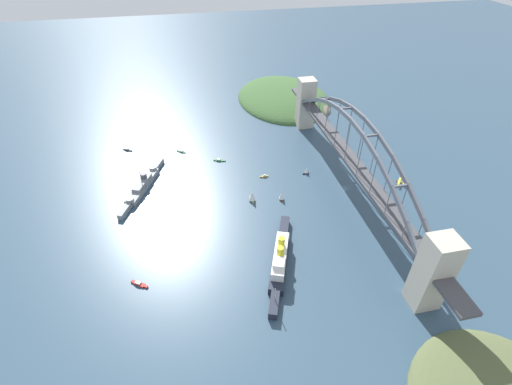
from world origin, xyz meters
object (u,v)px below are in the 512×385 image
Objects in this scene: seaplane_second_in_formation at (411,233)px; small_boat_1 at (127,150)px; small_boat_4 at (219,160)px; small_boat_6 at (252,196)px; small_boat_0 at (264,176)px; small_boat_7 at (282,196)px; harbor_arch_bridge at (350,160)px; ocean_liner at (280,258)px; seaplane_taxiing_near_bridge at (400,182)px; small_boat_3 at (139,284)px; naval_cruiser at (143,185)px; small_boat_5 at (307,171)px; small_boat_2 at (181,151)px.

small_boat_1 is at bearing 51.95° from seaplane_second_in_formation.
small_boat_4 is 68.75m from small_boat_6.
small_boat_0 is 0.95× the size of small_boat_7.
small_boat_7 is at bearing 93.56° from harbor_arch_bridge.
ocean_liner is 69.94m from small_boat_7.
seaplane_taxiing_near_bridge reaches higher than small_boat_3.
small_boat_3 is (1.74, 93.41, -4.63)m from ocean_liner.
small_boat_4 is at bearing -27.20° from small_boat_3.
harbor_arch_bridge is 186.62m from small_boat_3.
seaplane_second_in_formation is 130.56m from small_boat_0.
harbor_arch_bridge is at bearing -67.99° from small_boat_3.
naval_cruiser reaches higher than small_boat_4.
small_boat_5 is 63.39m from small_boat_6.
small_boat_3 is 1.07× the size of small_boat_6.
seaplane_second_in_formation is 1.74× the size of small_boat_5.
harbor_arch_bridge reaches higher than seaplane_taxiing_near_bridge.
harbor_arch_bridge reaches higher than naval_cruiser.
small_boat_0 is (30.88, 65.20, -28.53)m from harbor_arch_bridge.
small_boat_5 is at bearing -93.98° from small_boat_0.
harbor_arch_bridge reaches higher than small_boat_4.
seaplane_taxiing_near_bridge is at bearing -100.73° from naval_cruiser.
small_boat_4 is at bearing -124.00° from small_boat_2.
small_boat_6 is (-37.34, -89.01, 1.73)m from naval_cruiser.
seaplane_taxiing_near_bridge is at bearing -95.35° from harbor_arch_bridge.
small_boat_3 is at bearing 128.00° from small_boat_6.
small_boat_2 is 0.77× the size of small_boat_4.
naval_cruiser is 8.53× the size of small_boat_1.
small_boat_6 is at bearing 59.29° from seaplane_second_in_formation.
small_boat_5 is at bearing -45.47° from small_boat_7.
small_boat_4 is (65.83, 101.64, -28.63)m from harbor_arch_bridge.
naval_cruiser is at bearing 0.38° from small_boat_3.
harbor_arch_bridge reaches higher than ocean_liner.
small_boat_3 is 1.73× the size of small_boat_5.
small_boat_7 is (67.22, -19.26, -1.50)m from ocean_liner.
seaplane_taxiing_near_bridge is 119.57m from small_boat_0.
seaplane_second_in_formation is 1.33× the size of small_boat_7.
seaplane_taxiing_near_bridge is 81.82m from small_boat_5.
harbor_arch_bridge is 3.58× the size of ocean_liner.
small_boat_6 is (-103.83, -106.79, 4.08)m from small_boat_1.
harbor_arch_bridge is at bearing -89.91° from small_boat_6.
small_boat_2 is at bearing -105.05° from small_boat_1.
seaplane_second_in_formation is 1.08× the size of small_boat_6.
small_boat_7 is at bearing 134.53° from small_boat_5.
seaplane_second_in_formation is 102.51m from small_boat_7.
small_boat_5 reaches higher than small_boat_3.
small_boat_0 is (-6.33, -106.50, -2.32)m from naval_cruiser.
seaplane_taxiing_near_bridge is 107.31m from small_boat_7.
seaplane_taxiing_near_bridge reaches higher than small_boat_4.
small_boat_1 is 1.10× the size of small_boat_7.
small_boat_6 is at bearing 4.14° from ocean_liner.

